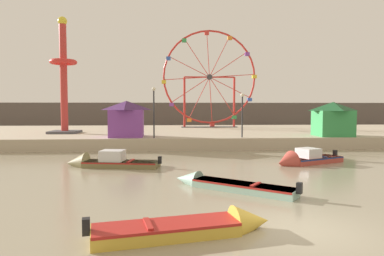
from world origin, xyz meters
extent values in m
plane|color=gray|center=(0.00, 0.00, 0.00)|extent=(240.00, 240.00, 0.00)
cube|color=#B7A88E|center=(0.00, 29.38, 0.52)|extent=(110.00, 21.54, 1.04)
cube|color=#564C47|center=(0.00, 49.29, 2.20)|extent=(140.00, 3.00, 4.40)
cube|color=olive|center=(-6.92, 11.25, 0.18)|extent=(4.73, 2.24, 0.36)
cube|color=#B2231E|center=(-6.92, 11.25, 0.32)|extent=(4.69, 2.25, 0.08)
cone|color=olive|center=(-9.75, 11.73, 0.18)|extent=(1.47, 1.61, 1.43)
cube|color=black|center=(-4.58, 10.85, 0.47)|extent=(0.24, 0.27, 0.44)
cube|color=silver|center=(-7.48, 11.34, 0.69)|extent=(1.54, 1.41, 0.66)
cube|color=#B2231E|center=(-6.36, 11.15, 0.39)|extent=(0.37, 1.28, 0.06)
cube|color=#B24238|center=(5.47, 12.10, 0.19)|extent=(4.22, 3.06, 0.37)
cube|color=navy|center=(5.47, 12.10, 0.33)|extent=(4.19, 3.06, 0.08)
cone|color=#B24238|center=(3.22, 11.05, 0.19)|extent=(1.60, 1.78, 1.46)
cube|color=black|center=(7.35, 12.98, 0.48)|extent=(0.28, 0.30, 0.44)
cube|color=silver|center=(5.03, 11.90, 0.68)|extent=(1.59, 1.61, 0.62)
cube|color=navy|center=(5.92, 12.31, 0.40)|extent=(0.70, 1.25, 0.06)
cube|color=#93BCAD|center=(-0.80, 4.68, 0.18)|extent=(4.30, 3.64, 0.36)
cube|color=#B2231E|center=(-0.80, 4.68, 0.32)|extent=(4.28, 3.62, 0.08)
cone|color=#93BCAD|center=(-3.14, 6.48, 0.18)|extent=(1.60, 1.54, 0.96)
cube|color=black|center=(1.12, 3.20, 0.47)|extent=(0.30, 0.31, 0.44)
cube|color=#B2231E|center=(-0.34, 4.33, 0.39)|extent=(0.65, 0.78, 0.06)
cube|color=gold|center=(-4.06, -0.40, 0.20)|extent=(4.25, 1.97, 0.40)
cube|color=#B2231E|center=(-4.06, -0.40, 0.36)|extent=(4.22, 1.98, 0.08)
cone|color=gold|center=(-1.52, 0.14, 0.20)|extent=(1.33, 1.29, 1.08)
cube|color=black|center=(-6.16, -0.85, 0.51)|extent=(0.25, 0.28, 0.44)
cube|color=#B2231E|center=(-4.56, -0.51, 0.43)|extent=(0.36, 0.98, 0.06)
torus|color=red|center=(1.14, 34.76, 7.53)|extent=(12.02, 0.24, 12.02)
cylinder|color=#38383D|center=(1.14, 34.76, 7.53)|extent=(0.70, 0.50, 0.70)
cylinder|color=red|center=(0.95, 34.76, 10.47)|extent=(0.45, 0.08, 5.88)
cube|color=red|center=(0.77, 34.76, 13.13)|extent=(0.56, 0.48, 0.44)
cylinder|color=red|center=(-0.49, 34.76, 9.98)|extent=(3.33, 0.08, 4.95)
cube|color=#33934C|center=(-2.12, 34.76, 12.16)|extent=(0.56, 0.48, 0.44)
cylinder|color=red|center=(-1.50, 34.76, 8.84)|extent=(5.31, 0.08, 2.69)
cube|color=#3356B7|center=(-4.14, 34.76, 9.87)|extent=(0.56, 0.48, 0.44)
cylinder|color=red|center=(-1.80, 34.76, 7.35)|extent=(5.88, 0.08, 0.45)
cube|color=yellow|center=(-4.74, 34.76, 6.88)|extent=(0.56, 0.48, 0.44)
cylinder|color=red|center=(-1.31, 34.76, 5.90)|extent=(4.95, 0.08, 3.33)
cube|color=purple|center=(-3.76, 34.76, 3.99)|extent=(0.56, 0.48, 0.44)
cylinder|color=red|center=(-0.17, 34.76, 4.89)|extent=(2.69, 0.08, 5.31)
cube|color=orange|center=(-1.48, 34.76, 1.98)|extent=(0.56, 0.48, 0.44)
cylinder|color=red|center=(1.32, 34.76, 4.59)|extent=(0.45, 0.08, 5.88)
cube|color=red|center=(1.51, 34.76, 1.38)|extent=(0.56, 0.48, 0.44)
cylinder|color=red|center=(2.77, 34.76, 5.08)|extent=(3.33, 0.08, 4.95)
cube|color=#33934C|center=(4.40, 34.76, 2.35)|extent=(0.56, 0.48, 0.44)
cylinder|color=red|center=(3.78, 34.76, 6.22)|extent=(5.31, 0.08, 2.69)
cube|color=#3356B7|center=(6.41, 34.76, 4.63)|extent=(0.56, 0.48, 0.44)
cylinder|color=red|center=(4.08, 34.76, 7.72)|extent=(5.88, 0.08, 0.45)
cube|color=yellow|center=(7.02, 34.76, 7.62)|extent=(0.56, 0.48, 0.44)
cylinder|color=red|center=(3.59, 34.76, 9.16)|extent=(4.95, 0.08, 3.33)
cube|color=purple|center=(6.04, 34.76, 10.51)|extent=(0.56, 0.48, 0.44)
cylinder|color=red|center=(2.45, 34.76, 10.17)|extent=(2.69, 0.08, 5.31)
cube|color=orange|center=(3.76, 34.76, 12.53)|extent=(0.56, 0.48, 0.44)
cylinder|color=red|center=(-2.10, 34.76, 4.29)|extent=(0.28, 0.28, 6.49)
cylinder|color=red|center=(4.38, 34.76, 4.29)|extent=(0.28, 0.28, 6.49)
cylinder|color=red|center=(1.14, 34.76, 7.53)|extent=(6.48, 0.18, 0.18)
cube|color=#4C4C51|center=(1.14, 34.76, 1.08)|extent=(7.28, 1.20, 0.08)
cylinder|color=#BC332D|center=(-14.55, 25.55, 6.45)|extent=(0.70, 0.70, 10.81)
torus|color=red|center=(-14.55, 25.55, 8.15)|extent=(2.64, 2.64, 0.44)
sphere|color=yellow|center=(-14.55, 25.55, 12.15)|extent=(0.90, 0.90, 0.90)
cube|color=#4C4C51|center=(-14.55, 25.55, 1.16)|extent=(2.80, 2.80, 0.24)
cube|color=purple|center=(-7.78, 20.85, 2.24)|extent=(2.95, 2.97, 2.39)
pyramid|color=#462156|center=(-7.78, 20.85, 3.81)|extent=(3.24, 3.26, 0.80)
cube|color=#33934C|center=(10.74, 20.44, 2.20)|extent=(3.11, 3.05, 2.30)
pyramid|color=#1C512A|center=(10.74, 20.44, 3.73)|extent=(3.42, 3.35, 0.80)
cylinder|color=#2D2D33|center=(-5.31, 19.39, 3.04)|extent=(0.12, 0.12, 4.00)
sphere|color=#F2EACC|center=(-5.31, 19.39, 5.18)|extent=(0.32, 0.32, 0.32)
cylinder|color=#2D2D33|center=(2.26, 19.54, 2.80)|extent=(0.12, 0.12, 3.51)
sphere|color=#F2EACC|center=(2.26, 19.54, 4.69)|extent=(0.32, 0.32, 0.32)
camera|label=1|loc=(-3.94, -9.93, 3.65)|focal=32.38mm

